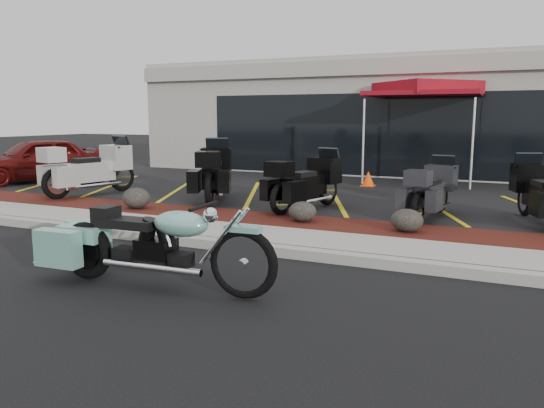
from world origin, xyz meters
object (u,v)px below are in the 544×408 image
at_px(touring_white, 121,163).
at_px(traffic_cone, 368,178).
at_px(popup_canopy, 426,91).
at_px(parked_car, 35,160).
at_px(hero_cruiser, 244,253).

xyz_separation_m(touring_white, traffic_cone, (5.61, 3.63, -0.51)).
bearing_deg(popup_canopy, parked_car, -136.52).
bearing_deg(traffic_cone, parked_car, -162.23).
relative_size(touring_white, traffic_cone, 5.87).
xyz_separation_m(hero_cruiser, parked_car, (-10.24, 6.39, 0.25)).
bearing_deg(parked_car, traffic_cone, 39.57).
height_order(parked_car, popup_canopy, popup_canopy).
distance_m(touring_white, parked_car, 3.80).
bearing_deg(popup_canopy, traffic_cone, -103.32).
bearing_deg(hero_cruiser, popup_canopy, 85.58).
bearing_deg(hero_cruiser, traffic_cone, 92.50).
relative_size(hero_cruiser, popup_canopy, 0.78).
relative_size(parked_car, popup_canopy, 0.96).
xyz_separation_m(traffic_cone, popup_canopy, (1.19, 1.91, 2.45)).
bearing_deg(touring_white, parked_car, 95.24).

